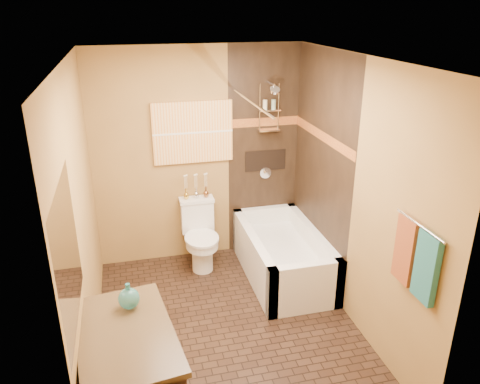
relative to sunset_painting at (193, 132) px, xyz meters
name	(u,v)px	position (x,y,z in m)	size (l,w,h in m)	color
floor	(228,327)	(0.06, -1.48, -1.55)	(3.00, 3.00, 0.00)	black
wall_left	(82,223)	(-1.14, -1.48, -0.30)	(0.02, 3.00, 2.50)	#A77E41
wall_right	(354,195)	(1.26, -1.48, -0.30)	(0.02, 3.00, 2.50)	#A77E41
wall_back	(199,157)	(0.06, 0.02, -0.30)	(2.40, 0.02, 2.50)	#A77E41
wall_front	(284,312)	(0.06, -2.98, -0.30)	(2.40, 0.02, 2.50)	#A77E41
ceiling	(225,59)	(0.06, -1.48, 0.95)	(3.00, 3.00, 0.00)	silver
alcove_tile_back	(263,152)	(0.84, 0.01, -0.30)	(0.85, 0.01, 2.50)	black
alcove_tile_right	(321,169)	(1.25, -0.73, -0.30)	(0.01, 1.50, 2.50)	black
mosaic_band_back	(264,122)	(0.84, 0.00, 0.07)	(0.85, 0.01, 0.10)	maroon
mosaic_band_right	(322,136)	(1.24, -0.73, 0.07)	(0.01, 1.50, 0.10)	maroon
alcove_niche	(265,160)	(0.86, 0.01, -0.40)	(0.50, 0.01, 0.25)	black
shower_fixtures	(269,120)	(0.86, -0.10, 0.12)	(0.24, 0.33, 1.16)	silver
curtain_rod	(250,101)	(0.46, -0.73, 0.47)	(0.03, 0.03, 1.55)	silver
towel_bar	(420,225)	(1.21, -2.53, -0.10)	(0.02, 0.02, 0.55)	silver
towel_teal	(426,268)	(1.22, -2.66, -0.37)	(0.05, 0.22, 0.52)	#1B5C5C
towel_rust	(405,250)	(1.22, -2.40, -0.37)	(0.05, 0.22, 0.52)	maroon
sunset_painting	(193,132)	(0.00, 0.00, 0.00)	(0.90, 0.04, 0.70)	orange
vanity_mirror	(68,256)	(-1.13, -2.48, -0.05)	(0.01, 1.00, 0.90)	white
bathtub	(283,258)	(0.86, -0.73, -1.33)	(0.80, 1.50, 0.55)	white
toilet	(200,235)	(0.00, -0.26, -1.15)	(0.40, 0.59, 0.78)	white
teal_bottle	(129,296)	(-0.81, -2.21, -0.56)	(0.15, 0.15, 0.24)	#277777
bud_vases	(196,186)	(0.00, -0.09, -0.61)	(0.29, 0.06, 0.29)	gold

